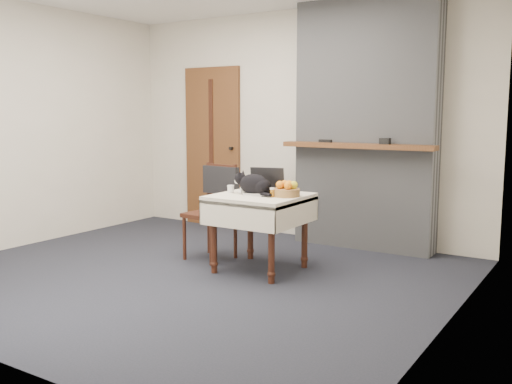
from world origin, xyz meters
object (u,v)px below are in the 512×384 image
(pill_bottle, at_px, (272,192))
(cream_jar, at_px, (231,189))
(fruit_basket, at_px, (286,190))
(side_table, at_px, (260,207))
(cat, at_px, (255,185))
(door, at_px, (213,147))
(chair, at_px, (216,198))
(laptop, at_px, (265,187))

(pill_bottle, bearing_deg, cream_jar, 176.10)
(pill_bottle, bearing_deg, fruit_basket, 53.67)
(side_table, relative_size, cat, 1.78)
(cream_jar, distance_m, fruit_basket, 0.55)
(cream_jar, distance_m, pill_bottle, 0.47)
(door, bearing_deg, cream_jar, -48.70)
(door, relative_size, pill_bottle, 24.13)
(side_table, bearing_deg, chair, 164.10)
(chair, bearing_deg, fruit_basket, -3.51)
(side_table, distance_m, cream_jar, 0.33)
(laptop, bearing_deg, fruit_basket, -23.56)
(side_table, xyz_separation_m, laptop, (0.00, 0.08, 0.17))
(laptop, height_order, cream_jar, laptop)
(cat, xyz_separation_m, fruit_basket, (0.29, 0.06, -0.04))
(pill_bottle, bearing_deg, chair, 162.58)
(cat, relative_size, pill_bottle, 5.30)
(pill_bottle, distance_m, fruit_basket, 0.14)
(side_table, relative_size, laptop, 2.07)
(side_table, distance_m, laptop, 0.19)
(door, xyz_separation_m, fruit_basket, (1.91, -1.47, -0.24))
(cat, height_order, chair, chair)
(laptop, distance_m, pill_bottle, 0.22)
(chair, bearing_deg, door, 133.27)
(cat, height_order, fruit_basket, cat)
(chair, bearing_deg, cat, -13.75)
(cream_jar, height_order, pill_bottle, pill_bottle)
(door, distance_m, pill_bottle, 2.43)
(laptop, bearing_deg, side_table, -107.85)
(door, relative_size, fruit_basket, 8.24)
(cat, distance_m, chair, 0.65)
(cream_jar, bearing_deg, cat, 3.19)
(pill_bottle, relative_size, chair, 0.09)
(cat, xyz_separation_m, chair, (-0.58, 0.20, -0.19))
(side_table, bearing_deg, laptop, 87.05)
(door, bearing_deg, cat, -43.55)
(side_table, relative_size, fruit_basket, 3.21)
(side_table, distance_m, pill_bottle, 0.24)
(door, distance_m, side_table, 2.28)
(door, xyz_separation_m, cat, (1.61, -1.53, -0.21))
(fruit_basket, bearing_deg, chair, 170.98)
(side_table, xyz_separation_m, fruit_basket, (0.25, 0.04, 0.17))
(cat, relative_size, chair, 0.47)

